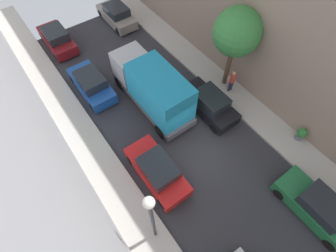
{
  "coord_description": "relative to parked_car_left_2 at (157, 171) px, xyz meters",
  "views": [
    {
      "loc": [
        -5.56,
        -4.64,
        13.72
      ],
      "look_at": [
        -0.41,
        2.39,
        0.5
      ],
      "focal_mm": 27.19,
      "sensor_mm": 36.0,
      "label": 1
    }
  ],
  "objects": [
    {
      "name": "ground",
      "position": [
        2.7,
        -0.25,
        -0.72
      ],
      "size": [
        32.0,
        32.0,
        0.0
      ],
      "primitive_type": "plane",
      "color": "#2D2D33"
    },
    {
      "name": "sidewalk_left",
      "position": [
        -2.3,
        -0.25,
        -0.64
      ],
      "size": [
        2.0,
        44.0,
        0.15
      ],
      "primitive_type": "cube",
      "color": "#B7B2A8",
      "rests_on": "ground"
    },
    {
      "name": "sidewalk_right",
      "position": [
        7.7,
        -0.25,
        -0.64
      ],
      "size": [
        2.0,
        44.0,
        0.15
      ],
      "primitive_type": "cube",
      "color": "#B7B2A8",
      "rests_on": "ground"
    },
    {
      "name": "parked_car_left_2",
      "position": [
        0.0,
        0.0,
        0.0
      ],
      "size": [
        1.78,
        4.2,
        1.57
      ],
      "color": "red",
      "rests_on": "ground"
    },
    {
      "name": "parked_car_left_3",
      "position": [
        0.0,
        7.93,
        0.0
      ],
      "size": [
        1.78,
        4.2,
        1.57
      ],
      "color": "#194799",
      "rests_on": "ground"
    },
    {
      "name": "parked_car_left_4",
      "position": [
        0.0,
        13.91,
        0.0
      ],
      "size": [
        1.78,
        4.2,
        1.57
      ],
      "color": "maroon",
      "rests_on": "ground"
    },
    {
      "name": "parked_car_right_1",
      "position": [
        5.4,
        -6.41,
        0.0
      ],
      "size": [
        1.78,
        4.2,
        1.57
      ],
      "color": "#1E6638",
      "rests_on": "ground"
    },
    {
      "name": "parked_car_right_2",
      "position": [
        5.4,
        1.87,
        0.0
      ],
      "size": [
        1.78,
        4.2,
        1.57
      ],
      "color": "black",
      "rests_on": "ground"
    },
    {
      "name": "parked_car_right_3",
      "position": [
        5.4,
        13.87,
        0.0
      ],
      "size": [
        1.78,
        4.2,
        1.57
      ],
      "color": "gray",
      "rests_on": "ground"
    },
    {
      "name": "delivery_truck",
      "position": [
        2.7,
        4.32,
        1.07
      ],
      "size": [
        2.26,
        6.6,
        3.38
      ],
      "color": "#4C4C51",
      "rests_on": "ground"
    },
    {
      "name": "pedestrian",
      "position": [
        7.73,
        2.24,
        0.35
      ],
      "size": [
        0.4,
        0.36,
        1.72
      ],
      "color": "#2D334C",
      "rests_on": "sidewalk_right"
    },
    {
      "name": "street_tree_1",
      "position": [
        7.91,
        2.99,
        3.62
      ],
      "size": [
        2.91,
        2.91,
        5.67
      ],
      "color": "brown",
      "rests_on": "sidewalk_right"
    },
    {
      "name": "potted_plant_1",
      "position": [
        8.39,
        -3.16,
        -0.06
      ],
      "size": [
        0.6,
        0.6,
        0.92
      ],
      "color": "slate",
      "rests_on": "sidewalk_right"
    },
    {
      "name": "lamp_post",
      "position": [
        -1.9,
        -2.52,
        3.02
      ],
      "size": [
        0.44,
        0.44,
        5.44
      ],
      "color": "#333338",
      "rests_on": "sidewalk_left"
    }
  ]
}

